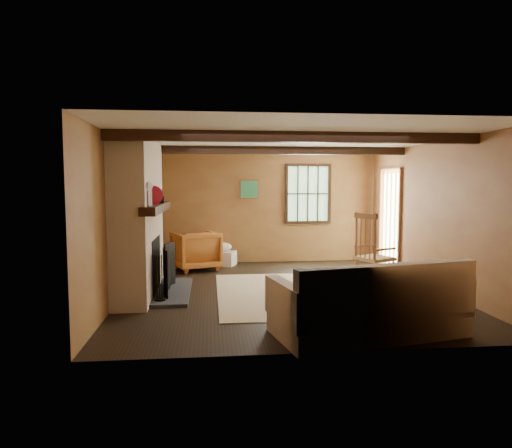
{
  "coord_description": "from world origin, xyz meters",
  "views": [
    {
      "loc": [
        -1.15,
        -7.17,
        1.71
      ],
      "look_at": [
        -0.39,
        0.4,
        1.05
      ],
      "focal_mm": 32.0,
      "sensor_mm": 36.0,
      "label": 1
    }
  ],
  "objects": [
    {
      "name": "firewood_pile",
      "position": [
        -1.91,
        2.43,
        0.12
      ],
      "size": [
        0.65,
        0.12,
        0.24
      ],
      "color": "brown",
      "rests_on": "ground"
    },
    {
      "name": "basket_pillow",
      "position": [
        -0.89,
        2.39,
        0.39
      ],
      "size": [
        0.41,
        0.35,
        0.18
      ],
      "primitive_type": "ellipsoid",
      "rotation": [
        0.0,
        0.0,
        0.15
      ],
      "color": "silver",
      "rests_on": "laundry_basket"
    },
    {
      "name": "ground",
      "position": [
        0.0,
        0.0,
        0.0
      ],
      "size": [
        5.5,
        5.5,
        0.0
      ],
      "primitive_type": "plane",
      "color": "black",
      "rests_on": "ground"
    },
    {
      "name": "room_envelope",
      "position": [
        0.22,
        0.26,
        1.63
      ],
      "size": [
        5.02,
        5.52,
        2.44
      ],
      "color": "olive",
      "rests_on": "ground"
    },
    {
      "name": "sofa",
      "position": [
        0.66,
        -2.27,
        0.31
      ],
      "size": [
        2.31,
        1.38,
        0.87
      ],
      "rotation": [
        0.0,
        0.0,
        0.21
      ],
      "color": "silver",
      "rests_on": "ground"
    },
    {
      "name": "rocking_chair",
      "position": [
        1.53,
        0.08,
        0.53
      ],
      "size": [
        1.02,
        0.8,
        1.25
      ],
      "rotation": [
        0.0,
        0.0,
        2.0
      ],
      "color": "tan",
      "rests_on": "ground"
    },
    {
      "name": "fireplace",
      "position": [
        -2.23,
        -0.0,
        1.1
      ],
      "size": [
        1.02,
        2.3,
        2.4
      ],
      "color": "#935538",
      "rests_on": "ground"
    },
    {
      "name": "rug",
      "position": [
        0.2,
        -0.2,
        0.0
      ],
      "size": [
        2.5,
        3.0,
        0.01
      ],
      "primitive_type": "cube",
      "color": "#CAB187",
      "rests_on": "ground"
    },
    {
      "name": "armchair",
      "position": [
        -1.45,
        1.93,
        0.39
      ],
      "size": [
        1.08,
        1.1,
        0.78
      ],
      "primitive_type": "imported",
      "rotation": [
        0.0,
        0.0,
        -2.77
      ],
      "color": "#BF6026",
      "rests_on": "ground"
    },
    {
      "name": "laundry_basket",
      "position": [
        -0.89,
        2.39,
        0.15
      ],
      "size": [
        0.6,
        0.53,
        0.3
      ],
      "primitive_type": "cube",
      "rotation": [
        0.0,
        0.0,
        -0.36
      ],
      "color": "silver",
      "rests_on": "ground"
    }
  ]
}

